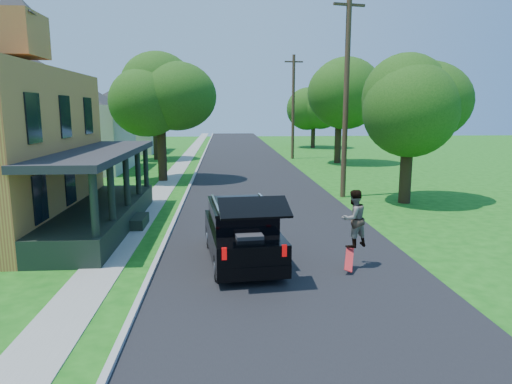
{
  "coord_description": "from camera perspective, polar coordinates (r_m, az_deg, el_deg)",
  "views": [
    {
      "loc": [
        -1.92,
        -12.17,
        4.66
      ],
      "look_at": [
        -0.85,
        3.0,
        1.92
      ],
      "focal_mm": 32.0,
      "sensor_mm": 36.0,
      "label": 1
    }
  ],
  "objects": [
    {
      "name": "street",
      "position": [
        32.57,
        -0.6,
        2.0
      ],
      "size": [
        8.0,
        120.0,
        0.02
      ],
      "primitive_type": "cube",
      "color": "black",
      "rests_on": "ground"
    },
    {
      "name": "tree_left_far",
      "position": [
        44.37,
        -12.6,
        11.01
      ],
      "size": [
        5.09,
        4.94,
        8.13
      ],
      "rotation": [
        0.0,
        0.0,
        -0.01
      ],
      "color": "black",
      "rests_on": "ground"
    },
    {
      "name": "tree_right_mid",
      "position": [
        41.16,
        10.31,
        12.08
      ],
      "size": [
        6.8,
        6.62,
        9.56
      ],
      "rotation": [
        0.0,
        0.0,
        0.08
      ],
      "color": "black",
      "rests_on": "ground"
    },
    {
      "name": "neighbor_house_mid",
      "position": [
        37.98,
        -22.04,
        8.78
      ],
      "size": [
        12.78,
        12.78,
        8.3
      ],
      "color": "#B4AB9F",
      "rests_on": "ground"
    },
    {
      "name": "black_suv",
      "position": [
        14.18,
        -1.78,
        -5.08
      ],
      "size": [
        2.45,
        5.32,
        2.4
      ],
      "rotation": [
        0.0,
        0.0,
        0.1
      ],
      "color": "black",
      "rests_on": "ground"
    },
    {
      "name": "tree_right_far",
      "position": [
        57.59,
        7.19,
        10.85
      ],
      "size": [
        5.65,
        5.69,
        8.1
      ],
      "rotation": [
        0.0,
        0.0,
        -0.16
      ],
      "color": "black",
      "rests_on": "ground"
    },
    {
      "name": "front_walk",
      "position": [
        20.23,
        -25.96,
        -4.14
      ],
      "size": [
        6.5,
        1.2,
        0.03
      ],
      "primitive_type": "cube",
      "color": "gray",
      "rests_on": "ground"
    },
    {
      "name": "utility_pole_near",
      "position": [
        24.84,
        11.2,
        11.82
      ],
      "size": [
        1.72,
        0.46,
        10.55
      ],
      "rotation": [
        0.0,
        0.0,
        0.19
      ],
      "color": "#3D281C",
      "rests_on": "ground"
    },
    {
      "name": "neighbor_house_far",
      "position": [
        53.45,
        -16.76,
        9.3
      ],
      "size": [
        12.78,
        12.78,
        8.3
      ],
      "color": "#B4AB9F",
      "rests_on": "ground"
    },
    {
      "name": "curb",
      "position": [
        32.58,
        -7.73,
        1.91
      ],
      "size": [
        0.15,
        120.0,
        0.12
      ],
      "primitive_type": "cube",
      "color": "#A1A09C",
      "rests_on": "ground"
    },
    {
      "name": "tree_right_near",
      "position": [
        24.04,
        18.62,
        11.59
      ],
      "size": [
        5.7,
        5.87,
        8.06
      ],
      "rotation": [
        0.0,
        0.0,
        -0.24
      ],
      "color": "black",
      "rests_on": "ground"
    },
    {
      "name": "ground",
      "position": [
        13.18,
        4.71,
        -10.52
      ],
      "size": [
        140.0,
        140.0,
        0.0
      ],
      "primitive_type": "plane",
      "color": "#155B12",
      "rests_on": "ground"
    },
    {
      "name": "tree_left_mid",
      "position": [
        30.72,
        -12.03,
        12.47
      ],
      "size": [
        7.56,
        7.31,
        9.16
      ],
      "rotation": [
        0.0,
        0.0,
        0.37
      ],
      "color": "black",
      "rests_on": "ground"
    },
    {
      "name": "sidewalk",
      "position": [
        32.72,
        -10.44,
        1.87
      ],
      "size": [
        1.3,
        120.0,
        0.03
      ],
      "primitive_type": "cube",
      "color": "gray",
      "rests_on": "ground"
    },
    {
      "name": "skateboard",
      "position": [
        13.69,
        11.56,
        -8.32
      ],
      "size": [
        0.46,
        0.73,
        0.59
      ],
      "rotation": [
        0.0,
        0.0,
        -0.09
      ],
      "color": "red",
      "rests_on": "ground"
    },
    {
      "name": "skateboarder",
      "position": [
        13.76,
        12.11,
        -3.25
      ],
      "size": [
        1.03,
        0.94,
        1.72
      ],
      "rotation": [
        0.0,
        0.0,
        3.58
      ],
      "color": "black",
      "rests_on": "ground"
    },
    {
      "name": "utility_pole_far",
      "position": [
        44.25,
        4.67,
        10.67
      ],
      "size": [
        1.74,
        0.3,
        9.75
      ],
      "rotation": [
        0.0,
        0.0,
        0.05
      ],
      "color": "#3D281C",
      "rests_on": "ground"
    }
  ]
}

